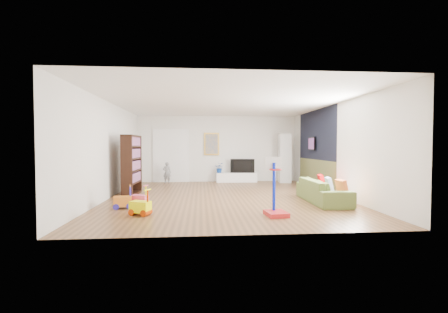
{
  "coord_description": "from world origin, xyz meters",
  "views": [
    {
      "loc": [
        -0.71,
        -8.57,
        1.46
      ],
      "look_at": [
        0.0,
        0.4,
        1.15
      ],
      "focal_mm": 24.0,
      "sensor_mm": 36.0,
      "label": 1
    }
  ],
  "objects": [
    {
      "name": "tv",
      "position": [
        1.0,
        3.49,
        0.66
      ],
      "size": [
        0.98,
        0.24,
        0.56
      ],
      "primitive_type": "imported",
      "rotation": [
        0.0,
        0.0,
        -0.12
      ],
      "color": "black",
      "rests_on": "media_console"
    },
    {
      "name": "ride_on_yellow",
      "position": [
        -1.98,
        -2.15,
        0.28
      ],
      "size": [
        0.48,
        0.4,
        0.55
      ],
      "primitive_type": "cube",
      "rotation": [
        0.0,
        0.0,
        -0.4
      ],
      "color": "#FCFF00",
      "rests_on": "ground"
    },
    {
      "name": "tall_cabinet",
      "position": [
        2.66,
        3.18,
        0.97
      ],
      "size": [
        0.48,
        0.48,
        1.95
      ],
      "primitive_type": "cube",
      "rotation": [
        0.0,
        0.0,
        -0.07
      ],
      "color": "silver",
      "rests_on": "ground"
    },
    {
      "name": "wall_right",
      "position": [
        3.25,
        0.0,
        1.35
      ],
      "size": [
        0.0,
        7.5,
        2.7
      ],
      "primitive_type": "cube",
      "color": "white",
      "rests_on": "ground"
    },
    {
      "name": "bookshelf",
      "position": [
        -2.75,
        0.52,
        0.89
      ],
      "size": [
        0.35,
        1.23,
        1.79
      ],
      "primitive_type": "cube",
      "rotation": [
        0.0,
        0.0,
        -0.03
      ],
      "color": "black",
      "rests_on": "ground"
    },
    {
      "name": "artwork_right",
      "position": [
        3.17,
        1.6,
        1.55
      ],
      "size": [
        0.04,
        0.56,
        0.46
      ],
      "primitive_type": "cube",
      "color": "#7F3F8C",
      "rests_on": "wall_right"
    },
    {
      "name": "wall_left",
      "position": [
        -3.25,
        0.0,
        1.35
      ],
      "size": [
        0.0,
        7.5,
        2.7
      ],
      "primitive_type": "cube",
      "color": "silver",
      "rests_on": "ground"
    },
    {
      "name": "floor",
      "position": [
        0.0,
        0.0,
        0.0
      ],
      "size": [
        6.5,
        7.5,
        0.0
      ],
      "primitive_type": "cube",
      "color": "brown",
      "rests_on": "ground"
    },
    {
      "name": "pillow_right",
      "position": [
        2.69,
        -0.44,
        0.47
      ],
      "size": [
        0.18,
        0.4,
        0.39
      ],
      "primitive_type": "cube",
      "rotation": [
        0.0,
        0.0,
        -0.2
      ],
      "color": "#BE0408",
      "rests_on": "sofa"
    },
    {
      "name": "sofa",
      "position": [
        2.48,
        -1.02,
        0.3
      ],
      "size": [
        0.84,
        2.05,
        0.59
      ],
      "primitive_type": "imported",
      "rotation": [
        0.0,
        0.0,
        1.55
      ],
      "color": "#5A6F31",
      "rests_on": "ground"
    },
    {
      "name": "pillow_left",
      "position": [
        2.7,
        -1.63,
        0.47
      ],
      "size": [
        0.13,
        0.38,
        0.37
      ],
      "primitive_type": "cube",
      "rotation": [
        0.0,
        0.0,
        0.09
      ],
      "color": "#D45E2B",
      "rests_on": "sofa"
    },
    {
      "name": "wall_front",
      "position": [
        0.0,
        -3.75,
        1.35
      ],
      "size": [
        6.5,
        0.0,
        2.7
      ],
      "primitive_type": "cube",
      "color": "silver",
      "rests_on": "ground"
    },
    {
      "name": "ride_on_orange",
      "position": [
        -2.53,
        -1.44,
        0.27
      ],
      "size": [
        0.46,
        0.35,
        0.54
      ],
      "primitive_type": "cube",
      "rotation": [
        0.0,
        0.0,
        0.25
      ],
      "color": "orange",
      "rests_on": "ground"
    },
    {
      "name": "wall_back",
      "position": [
        0.0,
        3.75,
        1.35
      ],
      "size": [
        6.5,
        0.0,
        2.7
      ],
      "primitive_type": "cube",
      "color": "silver",
      "rests_on": "ground"
    },
    {
      "name": "painting_back",
      "position": [
        -0.25,
        3.71,
        1.55
      ],
      "size": [
        0.62,
        0.06,
        0.92
      ],
      "primitive_type": "cube",
      "color": "gold",
      "rests_on": "wall_back"
    },
    {
      "name": "child",
      "position": [
        -2.03,
        3.31,
        0.42
      ],
      "size": [
        0.32,
        0.22,
        0.84
      ],
      "primitive_type": "imported",
      "rotation": [
        0.0,
        0.0,
        3.07
      ],
      "color": "slate",
      "rests_on": "ground"
    },
    {
      "name": "doorway",
      "position": [
        -1.9,
        3.71,
        1.05
      ],
      "size": [
        1.45,
        0.06,
        2.1
      ],
      "primitive_type": "cube",
      "color": "white",
      "rests_on": "ground"
    },
    {
      "name": "olive_wainscot",
      "position": [
        3.23,
        1.4,
        0.5
      ],
      "size": [
        0.01,
        3.2,
        1.0
      ],
      "primitive_type": "cube",
      "color": "brown",
      "rests_on": "wall_right"
    },
    {
      "name": "ride_on_pink",
      "position": [
        -2.18,
        -1.22,
        0.26
      ],
      "size": [
        0.44,
        0.35,
        0.52
      ],
      "primitive_type": "cube",
      "rotation": [
        0.0,
        0.0,
        -0.32
      ],
      "color": "#E24A69",
      "rests_on": "ground"
    },
    {
      "name": "media_console",
      "position": [
        0.75,
        3.48,
        0.19
      ],
      "size": [
        1.65,
        0.44,
        0.38
      ],
      "primitive_type": "cube",
      "rotation": [
        0.0,
        0.0,
        -0.02
      ],
      "color": "white",
      "rests_on": "ground"
    },
    {
      "name": "basketball_hoop",
      "position": [
        0.87,
        -2.45,
        0.62
      ],
      "size": [
        0.48,
        0.56,
        1.24
      ],
      "primitive_type": "cube",
      "rotation": [
        0.0,
        0.0,
        0.11
      ],
      "color": "red",
      "rests_on": "ground"
    },
    {
      "name": "ceiling",
      "position": [
        0.0,
        0.0,
        2.7
      ],
      "size": [
        6.5,
        7.5,
        0.0
      ],
      "primitive_type": "cube",
      "color": "white",
      "rests_on": "ground"
    },
    {
      "name": "vase_plant",
      "position": [
        0.07,
        3.49,
        0.59
      ],
      "size": [
        0.44,
        0.4,
        0.41
      ],
      "primitive_type": "imported",
      "rotation": [
        0.0,
        0.0,
        -0.26
      ],
      "color": "navy",
      "rests_on": "media_console"
    },
    {
      "name": "pillow_center",
      "position": [
        2.64,
        -1.04,
        0.47
      ],
      "size": [
        0.15,
        0.37,
        0.36
      ],
      "primitive_type": "cube",
      "rotation": [
        0.0,
        0.0,
        -0.17
      ],
      "color": "silver",
      "rests_on": "sofa"
    },
    {
      "name": "navy_accent",
      "position": [
        3.23,
        1.4,
        1.85
      ],
      "size": [
        0.01,
        3.2,
        1.7
      ],
      "primitive_type": "cube",
      "color": "black",
      "rests_on": "wall_right"
    }
  ]
}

